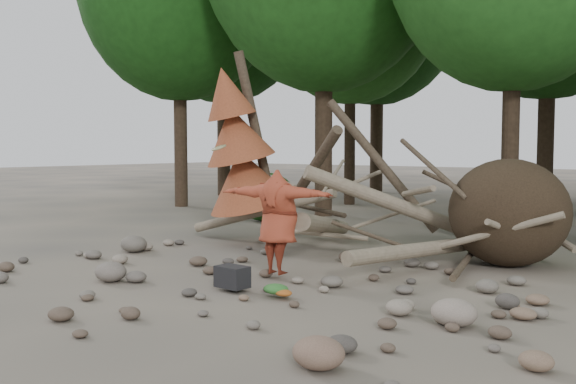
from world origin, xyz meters
The scene contains 13 objects.
ground centered at (0.00, 0.00, 0.00)m, with size 120.00×120.00×0.00m, color #514C44.
deadfall_pile centered at (2.02, 4.24, 0.95)m, with size 8.55×5.24×3.30m.
dead_conifer centered at (-3.12, 3.37, 2.11)m, with size 2.06×2.16×4.35m.
bush_left centered at (-5.50, 7.20, 0.72)m, with size 1.80×1.80×1.44m, color #174913.
bush_mid centered at (0.80, 7.80, 0.56)m, with size 1.40×1.40×1.12m, color #205C1A.
frisbee_thrower centered at (-0.07, 0.87, 0.95)m, with size 2.47×0.78×2.17m.
backpack centered at (-0.05, -0.29, 0.16)m, with size 0.49×0.32×0.32m, color black.
cloth_green centered at (0.73, -0.21, 0.07)m, with size 0.39×0.33×0.15m, color #2E6829.
cloth_orange centered at (0.91, -0.25, 0.05)m, with size 0.26×0.22×0.10m, color #A3531C.
boulder_front_left centered at (-2.09, -0.97, 0.16)m, with size 0.54×0.49×0.33m, color #6F665D.
boulder_front_right centered at (2.94, -2.33, 0.16)m, with size 0.54×0.49×0.32m, color #7B5E4D.
boulder_mid_right centered at (3.40, -0.07, 0.17)m, with size 0.57×0.51×0.34m, color gray.
boulder_mid_left centered at (-4.13, 1.16, 0.17)m, with size 0.58×0.52×0.35m, color #655E55.
Camera 1 is at (6.44, -7.43, 2.18)m, focal length 40.00 mm.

